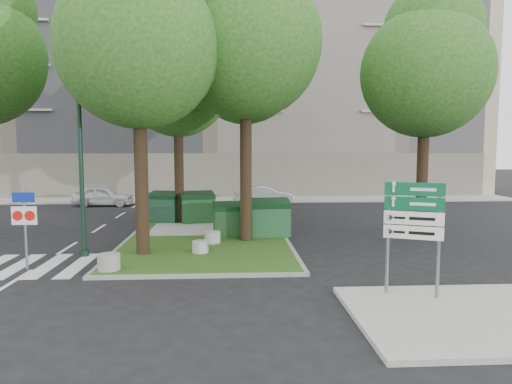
{
  "coord_description": "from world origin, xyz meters",
  "views": [
    {
      "loc": [
        1.42,
        -12.61,
        3.65
      ],
      "look_at": [
        2.36,
        4.05,
        2.0
      ],
      "focal_mm": 32.0,
      "sensor_mm": 36.0,
      "label": 1
    }
  ],
  "objects": [
    {
      "name": "bollard_left",
      "position": [
        -2.1,
        0.5,
        0.35
      ],
      "size": [
        0.64,
        0.64,
        0.46
      ],
      "primitive_type": "cylinder",
      "color": "gray",
      "rests_on": "median_island"
    },
    {
      "name": "car_white",
      "position": [
        -6.47,
        16.02,
        0.62
      ],
      "size": [
        3.7,
        1.62,
        1.24
      ],
      "primitive_type": "imported",
      "rotation": [
        0.0,
        0.0,
        1.53
      ],
      "color": "silver",
      "rests_on": "ground"
    },
    {
      "name": "dumpster_c",
      "position": [
        1.46,
        5.37,
        0.77
      ],
      "size": [
        1.57,
        1.19,
        1.35
      ],
      "rotation": [
        0.0,
        0.0,
        0.13
      ],
      "color": "black",
      "rests_on": "median_island"
    },
    {
      "name": "directional_sign",
      "position": [
        5.73,
        -2.21,
        1.92
      ],
      "size": [
        1.26,
        0.56,
        2.7
      ],
      "rotation": [
        0.0,
        0.0,
        -0.4
      ],
      "color": "slate",
      "rests_on": "sidewalk_corner"
    },
    {
      "name": "zebra_crossing",
      "position": [
        -3.75,
        1.5,
        0.01
      ],
      "size": [
        5.0,
        3.0,
        0.01
      ],
      "primitive_type": "cube",
      "color": "silver",
      "rests_on": "ground"
    },
    {
      "name": "median_island",
      "position": [
        0.5,
        8.0,
        0.06
      ],
      "size": [
        6.0,
        16.0,
        0.12
      ],
      "primitive_type": "cube",
      "color": "#254413",
      "rests_on": "ground"
    },
    {
      "name": "tree_median_near_right",
      "position": [
        2.09,
        4.56,
        7.99
      ],
      "size": [
        5.6,
        5.6,
        11.46
      ],
      "color": "black",
      "rests_on": "ground"
    },
    {
      "name": "tree_median_far",
      "position": [
        2.29,
        12.06,
        8.32
      ],
      "size": [
        5.8,
        5.8,
        11.93
      ],
      "color": "black",
      "rests_on": "ground"
    },
    {
      "name": "median_kerb",
      "position": [
        0.5,
        8.0,
        0.05
      ],
      "size": [
        6.3,
        16.3,
        0.1
      ],
      "primitive_type": "cube",
      "color": "gray",
      "rests_on": "ground"
    },
    {
      "name": "tree_median_near_left",
      "position": [
        -1.41,
        2.56,
        7.32
      ],
      "size": [
        5.2,
        5.2,
        10.53
      ],
      "color": "black",
      "rests_on": "ground"
    },
    {
      "name": "street_lamp",
      "position": [
        -3.5,
        2.72,
        3.65
      ],
      "size": [
        0.46,
        0.46,
        5.81
      ],
      "color": "black",
      "rests_on": "ground"
    },
    {
      "name": "car_silver",
      "position": [
        3.5,
        15.92,
        0.61
      ],
      "size": [
        3.84,
        1.73,
        1.22
      ],
      "primitive_type": "imported",
      "rotation": [
        0.0,
        0.0,
        1.69
      ],
      "color": "#9EA0A6",
      "rests_on": "ground"
    },
    {
      "name": "dumpster_b",
      "position": [
        -0.14,
        8.78,
        0.82
      ],
      "size": [
        1.75,
        1.39,
        1.45
      ],
      "rotation": [
        0.0,
        0.0,
        0.21
      ],
      "color": "#123E17",
      "rests_on": "median_island"
    },
    {
      "name": "apartment_building",
      "position": [
        0.0,
        26.0,
        8.0
      ],
      "size": [
        41.0,
        12.0,
        16.0
      ],
      "primitive_type": "cube",
      "color": "tan",
      "rests_on": "ground"
    },
    {
      "name": "sidewalk_corner",
      "position": [
        6.5,
        -3.5,
        0.06
      ],
      "size": [
        5.0,
        4.0,
        0.12
      ],
      "primitive_type": "cube",
      "color": "#999993",
      "rests_on": "ground"
    },
    {
      "name": "tree_median_mid",
      "position": [
        -0.91,
        9.06,
        6.98
      ],
      "size": [
        4.8,
        4.8,
        9.99
      ],
      "color": "black",
      "rests_on": "ground"
    },
    {
      "name": "tree_street_right",
      "position": [
        9.09,
        5.06,
        6.98
      ],
      "size": [
        5.0,
        5.0,
        10.06
      ],
      "color": "black",
      "rests_on": "ground"
    },
    {
      "name": "traffic_sign_pole",
      "position": [
        -4.69,
        1.13,
        1.58
      ],
      "size": [
        0.74,
        0.08,
        2.47
      ],
      "rotation": [
        0.0,
        0.0,
        -0.03
      ],
      "color": "slate",
      "rests_on": "ground"
    },
    {
      "name": "dumpster_d",
      "position": [
        3.0,
        5.38,
        0.82
      ],
      "size": [
        1.6,
        1.14,
        1.47
      ],
      "rotation": [
        0.0,
        0.0,
        0.02
      ],
      "color": "#154621",
      "rests_on": "median_island"
    },
    {
      "name": "bollard_right",
      "position": [
        0.74,
        4.06,
        0.33
      ],
      "size": [
        0.59,
        0.59,
        0.42
      ],
      "primitive_type": "cylinder",
      "color": "#A09F9B",
      "rests_on": "median_island"
    },
    {
      "name": "building_sidewalk",
      "position": [
        0.0,
        18.5,
        0.06
      ],
      "size": [
        42.0,
        3.0,
        0.12
      ],
      "primitive_type": "cube",
      "color": "#999993",
      "rests_on": "ground"
    },
    {
      "name": "bollard_mid",
      "position": [
        0.39,
        2.52,
        0.31
      ],
      "size": [
        0.54,
        0.54,
        0.39
      ],
      "primitive_type": "cylinder",
      "color": "#A6A5A0",
      "rests_on": "median_island"
    },
    {
      "name": "litter_bin",
      "position": [
        2.8,
        11.16,
        0.5
      ],
      "size": [
        0.44,
        0.44,
        0.77
      ],
      "primitive_type": "cylinder",
      "color": "orange",
      "rests_on": "median_island"
    },
    {
      "name": "dumpster_a",
      "position": [
        -1.74,
        9.2,
        0.8
      ],
      "size": [
        1.77,
        1.46,
        1.42
      ],
      "rotation": [
        0.0,
        0.0,
        -0.29
      ],
      "color": "#0E351F",
      "rests_on": "median_island"
    },
    {
      "name": "ground",
      "position": [
        0.0,
        0.0,
        0.0
      ],
      "size": [
        120.0,
        120.0,
        0.0
      ],
      "primitive_type": "plane",
      "color": "black",
      "rests_on": "ground"
    }
  ]
}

